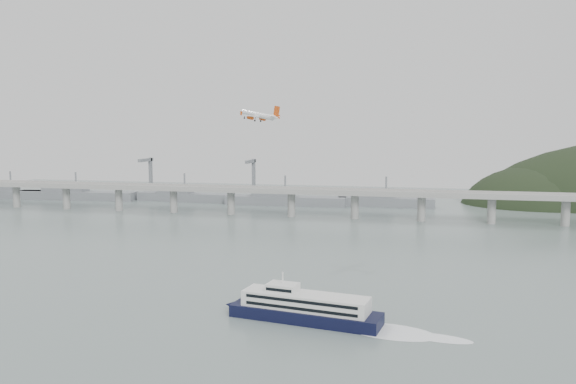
# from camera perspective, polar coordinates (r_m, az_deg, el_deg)

# --- Properties ---
(ground) EXTENTS (900.00, 900.00, 0.00)m
(ground) POSITION_cam_1_polar(r_m,az_deg,el_deg) (247.19, -2.85, -9.71)
(ground) COLOR slate
(ground) RESTS_ON ground
(bridge) EXTENTS (800.00, 22.00, 23.90)m
(bridge) POSITION_cam_1_polar(r_m,az_deg,el_deg) (436.63, 4.05, -0.34)
(bridge) COLOR gray
(bridge) RESTS_ON ground
(distant_fleet) EXTENTS (453.00, 60.90, 40.00)m
(distant_fleet) POSITION_cam_1_polar(r_m,az_deg,el_deg) (543.94, -11.16, -0.33)
(distant_fleet) COLOR slate
(distant_fleet) RESTS_ON ground
(ferry) EXTENTS (90.20, 25.99, 17.07)m
(ferry) POSITION_cam_1_polar(r_m,az_deg,el_deg) (205.82, 1.77, -11.69)
(ferry) COLOR black
(ferry) RESTS_ON ground
(airliner) EXTENTS (29.51, 27.76, 8.78)m
(airliner) POSITION_cam_1_polar(r_m,az_deg,el_deg) (315.05, -3.01, 7.80)
(airliner) COLOR white
(airliner) RESTS_ON ground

